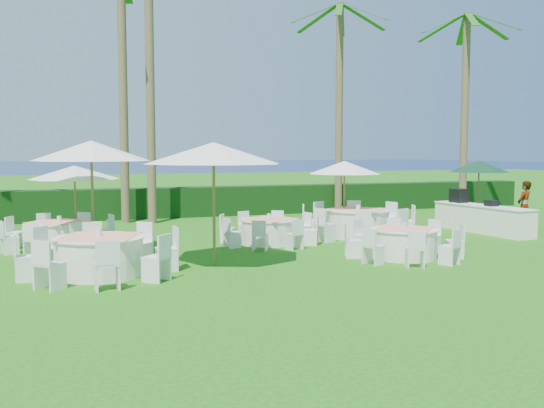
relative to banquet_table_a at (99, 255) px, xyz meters
The scene contains 19 objects.
ground 3.67m from the banquet_table_a, 15.50° to the right, with size 120.00×120.00×0.00m, color #146311.
hedge 11.57m from the banquet_table_a, 72.35° to the left, with size 34.00×1.00×1.20m, color black.
ocean 101.09m from the banquet_table_a, 88.01° to the left, with size 260.00×260.00×0.00m, color #061242.
banquet_table_a is the anchor object (origin of this frame).
banquet_table_c 7.36m from the banquet_table_a, ahead, with size 2.88×2.88×0.90m.
banquet_table_d 4.07m from the banquet_table_a, 100.75° to the left, with size 2.98×2.98×0.91m.
banquet_table_e 5.78m from the banquet_table_a, 31.15° to the left, with size 2.86×2.86×0.88m.
banquet_table_f 8.69m from the banquet_table_a, 22.62° to the left, with size 3.38×3.38×1.04m.
umbrella_a 3.36m from the banquet_table_a, 89.22° to the left, with size 2.92×2.92×2.94m.
umbrella_b 3.41m from the banquet_table_a, ahead, with size 3.22×3.22×2.88m.
umbrella_c 5.11m from the banquet_table_a, 93.57° to the left, with size 2.54×2.54×2.26m.
umbrella_d 8.95m from the banquet_table_a, 26.74° to the left, with size 2.36×2.36×2.36m.
umbrella_green 13.99m from the banquet_table_a, 17.57° to the left, with size 2.06×2.06×2.34m.
buffet_table 12.75m from the banquet_table_a, 13.40° to the left, with size 1.11×3.93×1.38m.
staff_person 14.12m from the banquet_table_a, 10.76° to the left, with size 0.61×0.40×1.68m, color gray.
palm_b 10.94m from the banquet_table_a, 80.39° to the left, with size 4.32×4.32×9.53m.
palm_c 11.41m from the banquet_table_a, 74.46° to the left, with size 4.37×4.25×12.44m.
palm_d 15.58m from the banquet_table_a, 43.78° to the left, with size 4.40×4.01×8.94m.
palm_e 18.38m from the banquet_table_a, 27.99° to the left, with size 4.40×3.99×8.52m.
Camera 1 is at (-4.41, -12.39, 2.67)m, focal length 40.00 mm.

